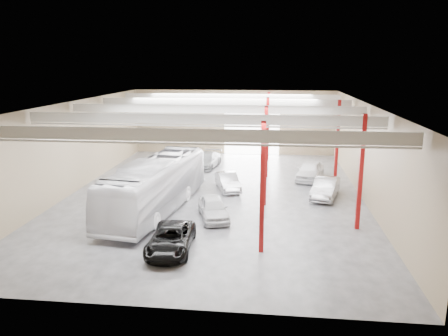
% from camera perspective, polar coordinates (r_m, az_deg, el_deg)
% --- Properties ---
extents(depot_shell, '(22.12, 32.12, 7.06)m').
position_cam_1_polar(depot_shell, '(32.81, -0.88, 5.05)').
color(depot_shell, '#414246').
rests_on(depot_shell, ground).
extents(coach_bus, '(4.69, 13.07, 3.56)m').
position_cam_1_polar(coach_bus, '(29.86, -8.89, -2.24)').
color(coach_bus, white).
rests_on(coach_bus, ground).
extents(black_sedan, '(2.41, 4.87, 1.33)m').
position_cam_1_polar(black_sedan, '(23.76, -6.96, -9.18)').
color(black_sedan, black).
rests_on(black_sedan, ground).
extents(car_row_a, '(2.79, 4.48, 1.42)m').
position_cam_1_polar(car_row_a, '(28.25, -1.40, -5.25)').
color(car_row_a, silver).
rests_on(car_row_a, ground).
extents(car_row_b, '(2.60, 4.34, 1.35)m').
position_cam_1_polar(car_row_b, '(34.60, 0.48, -1.79)').
color(car_row_b, '#A8A8AD').
rests_on(car_row_b, ground).
extents(car_row_c, '(2.73, 5.16, 1.42)m').
position_cam_1_polar(car_row_c, '(42.17, -2.29, 1.03)').
color(car_row_c, slate).
rests_on(car_row_c, ground).
extents(car_right_near, '(2.75, 4.81, 1.50)m').
position_cam_1_polar(car_right_near, '(33.48, 13.11, -2.54)').
color(car_right_near, '#A5A5AA').
rests_on(car_right_near, ground).
extents(car_right_far, '(3.08, 5.06, 1.61)m').
position_cam_1_polar(car_right_far, '(38.40, 11.19, -0.31)').
color(car_right_far, white).
rests_on(car_right_far, ground).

